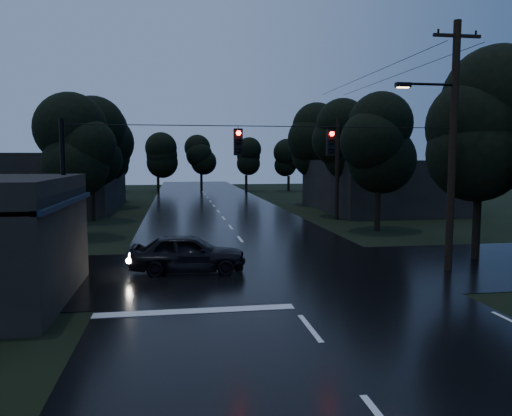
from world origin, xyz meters
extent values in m
cube|color=black|center=(0.00, 30.00, 0.00)|extent=(12.00, 120.00, 0.02)
cube|color=black|center=(0.00, 12.00, 0.00)|extent=(60.00, 9.00, 0.02)
cube|color=black|center=(-7.00, 9.00, 3.20)|extent=(0.30, 7.00, 0.15)
cylinder|color=black|center=(-7.20, 6.00, 1.50)|extent=(0.10, 0.10, 3.00)
cylinder|color=black|center=(-7.20, 12.00, 1.50)|extent=(0.10, 0.10, 3.00)
cube|color=#F0AB60|center=(-7.05, 7.50, 2.50)|extent=(0.06, 1.60, 0.50)
cube|color=#F0AB60|center=(-7.05, 10.20, 2.50)|extent=(0.06, 1.20, 0.50)
cube|color=black|center=(14.00, 34.00, 2.20)|extent=(10.00, 14.00, 4.40)
cube|color=black|center=(-14.00, 40.00, 2.50)|extent=(10.00, 16.00, 5.00)
cylinder|color=black|center=(7.50, 11.00, 5.00)|extent=(0.30, 0.30, 10.00)
cube|color=black|center=(7.50, 11.00, 9.40)|extent=(2.00, 0.12, 0.12)
cylinder|color=black|center=(6.40, 11.00, 7.50)|extent=(2.20, 0.10, 0.10)
cube|color=black|center=(5.30, 11.00, 7.45)|extent=(0.60, 0.25, 0.18)
cube|color=#FFB266|center=(5.30, 11.00, 7.35)|extent=(0.45, 0.18, 0.03)
cylinder|color=black|center=(8.30, 28.00, 3.75)|extent=(0.30, 0.30, 7.50)
cube|color=black|center=(8.30, 28.00, 6.90)|extent=(2.00, 0.12, 0.12)
cylinder|color=black|center=(-7.50, 11.00, 3.00)|extent=(0.18, 0.18, 6.00)
cylinder|color=black|center=(0.00, 11.00, 5.80)|extent=(15.00, 0.03, 0.03)
cube|color=black|center=(-1.20, 11.00, 5.20)|extent=(0.32, 0.25, 1.00)
sphere|color=#FF0C07|center=(-1.20, 10.85, 5.20)|extent=(0.18, 0.18, 0.18)
cube|color=black|center=(2.40, 11.00, 5.20)|extent=(0.32, 0.25, 1.00)
sphere|color=#FF0C07|center=(2.40, 10.85, 5.20)|extent=(0.18, 0.18, 0.18)
cylinder|color=black|center=(10.00, 13.00, 1.40)|extent=(0.36, 0.36, 2.80)
sphere|color=black|center=(10.00, 13.00, 4.80)|extent=(4.48, 4.48, 4.48)
sphere|color=black|center=(10.00, 13.00, 6.00)|extent=(4.48, 4.48, 4.48)
sphere|color=black|center=(10.00, 13.00, 7.20)|extent=(4.48, 4.48, 4.48)
cylinder|color=black|center=(-9.00, 22.00, 1.22)|extent=(0.36, 0.36, 2.45)
sphere|color=black|center=(-9.00, 22.00, 4.20)|extent=(3.92, 3.92, 3.92)
sphere|color=black|center=(-9.00, 22.00, 5.25)|extent=(3.92, 3.92, 3.92)
sphere|color=black|center=(-9.00, 22.00, 6.30)|extent=(3.92, 3.92, 3.92)
cylinder|color=black|center=(-9.60, 30.00, 1.31)|extent=(0.36, 0.36, 2.62)
sphere|color=black|center=(-9.60, 30.00, 4.50)|extent=(4.20, 4.20, 4.20)
sphere|color=black|center=(-9.60, 30.00, 5.62)|extent=(4.20, 4.20, 4.20)
sphere|color=black|center=(-9.60, 30.00, 6.75)|extent=(4.20, 4.20, 4.20)
cylinder|color=black|center=(-10.20, 40.00, 1.40)|extent=(0.36, 0.36, 2.80)
sphere|color=black|center=(-10.20, 40.00, 4.80)|extent=(4.48, 4.48, 4.48)
sphere|color=black|center=(-10.20, 40.00, 6.00)|extent=(4.48, 4.48, 4.48)
sphere|color=black|center=(-10.20, 40.00, 7.20)|extent=(4.48, 4.48, 4.48)
cylinder|color=black|center=(9.00, 22.00, 1.31)|extent=(0.36, 0.36, 2.62)
sphere|color=black|center=(9.00, 22.00, 4.50)|extent=(4.20, 4.20, 4.20)
sphere|color=black|center=(9.00, 22.00, 5.62)|extent=(4.20, 4.20, 4.20)
sphere|color=black|center=(9.00, 22.00, 6.75)|extent=(4.20, 4.20, 4.20)
cylinder|color=black|center=(9.60, 30.00, 1.40)|extent=(0.36, 0.36, 2.80)
sphere|color=black|center=(9.60, 30.00, 4.80)|extent=(4.48, 4.48, 4.48)
sphere|color=black|center=(9.60, 30.00, 6.00)|extent=(4.48, 4.48, 4.48)
sphere|color=black|center=(9.60, 30.00, 7.20)|extent=(4.48, 4.48, 4.48)
cylinder|color=black|center=(10.20, 40.00, 1.49)|extent=(0.36, 0.36, 2.97)
sphere|color=black|center=(10.20, 40.00, 5.10)|extent=(4.76, 4.76, 4.76)
sphere|color=black|center=(10.20, 40.00, 6.38)|extent=(4.76, 4.76, 4.76)
sphere|color=black|center=(10.20, 40.00, 7.65)|extent=(4.76, 4.76, 4.76)
imported|color=black|center=(-3.08, 12.34, 0.79)|extent=(4.75, 2.20, 1.58)
camera|label=1|loc=(-3.50, -7.69, 4.61)|focal=35.00mm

